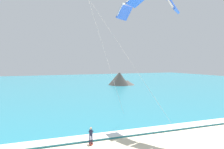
# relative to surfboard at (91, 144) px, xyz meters

# --- Properties ---
(sea) EXTENTS (200.00, 120.00, 0.20)m
(sea) POSITION_rel_surfboard_xyz_m (-0.04, 60.64, 0.07)
(sea) COLOR teal
(sea) RESTS_ON ground
(surf_foam) EXTENTS (200.00, 2.12, 0.04)m
(surf_foam) POSITION_rel_surfboard_xyz_m (-0.04, 1.64, 0.19)
(surf_foam) COLOR white
(surf_foam) RESTS_ON sea
(surfboard) EXTENTS (0.93, 1.46, 0.09)m
(surfboard) POSITION_rel_surfboard_xyz_m (0.00, 0.00, 0.00)
(surfboard) COLOR #E04C38
(surfboard) RESTS_ON ground
(kitesurfer) EXTENTS (0.65, 0.64, 1.69)m
(kitesurfer) POSITION_rel_surfboard_xyz_m (0.01, 0.02, 0.91)
(kitesurfer) COLOR #191E38
(kitesurfer) RESTS_ON ground
(kite_primary) EXTENTS (10.78, 8.47, 15.49)m
(kite_primary) POSITION_rel_surfboard_xyz_m (8.57, 3.35, 15.37)
(kite_primary) COLOR blue
(headland_right) EXTENTS (8.75, 8.36, 4.41)m
(headland_right) POSITION_rel_surfboard_xyz_m (30.09, 54.13, 1.97)
(headland_right) COLOR #56514C
(headland_right) RESTS_ON ground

